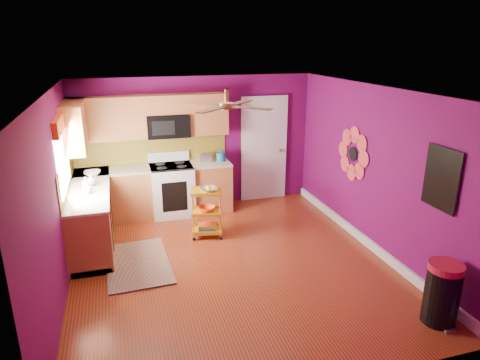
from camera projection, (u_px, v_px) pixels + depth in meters
name	position (u px, v px, depth m)	size (l,w,h in m)	color
ground	(232.00, 264.00, 6.26)	(5.00, 5.00, 0.00)	maroon
room_envelope	(233.00, 156.00, 5.75)	(4.54, 5.04, 2.52)	#630B51
lower_cabinets	(129.00, 203.00, 7.41)	(2.81, 2.31, 0.94)	#975229
electric_range	(172.00, 189.00, 7.94)	(0.76, 0.66, 1.13)	white
upper_cabinetry	(128.00, 121.00, 7.34)	(2.80, 2.30, 1.26)	#975229
left_window	(61.00, 142.00, 6.07)	(0.08, 1.35, 1.08)	white
panel_door	(264.00, 150.00, 8.55)	(0.95, 0.11, 2.15)	white
right_wall_art	(388.00, 164.00, 6.09)	(0.04, 2.74, 1.04)	black
ceiling_fan	(227.00, 105.00, 5.72)	(1.01, 1.01, 0.26)	#BF8C3F
shag_rug	(138.00, 263.00, 6.25)	(0.88, 1.44, 0.02)	black
rolling_cart	(207.00, 211.00, 7.01)	(0.56, 0.45, 0.89)	gold
trash_can	(442.00, 293.00, 4.87)	(0.44, 0.46, 0.75)	black
teal_kettle	(221.00, 156.00, 8.08)	(0.18, 0.18, 0.21)	#137295
toaster	(205.00, 157.00, 7.98)	(0.22, 0.15, 0.18)	beige
soap_bottle_a	(86.00, 184.00, 6.47)	(0.10, 0.10, 0.21)	#EA3F72
soap_bottle_b	(91.00, 180.00, 6.70)	(0.14, 0.14, 0.18)	white
counter_dish	(92.00, 173.00, 7.24)	(0.27, 0.27, 0.07)	white
counter_cup	(87.00, 190.00, 6.35)	(0.13, 0.13, 0.10)	white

